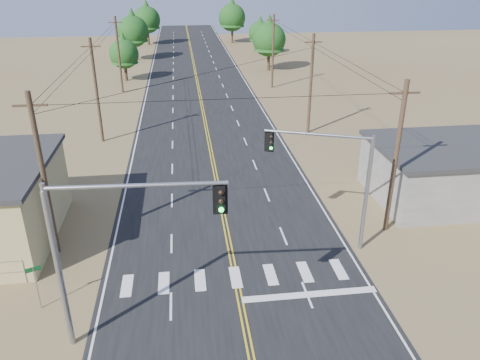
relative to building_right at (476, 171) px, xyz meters
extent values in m
cube|color=black|center=(-19.00, 14.00, -1.99)|extent=(15.00, 200.00, 0.02)
cube|color=#9A968C|center=(0.00, 0.00, 0.00)|extent=(15.00, 8.00, 4.00)
cylinder|color=gray|center=(-30.50, -7.00, -1.25)|extent=(0.06, 0.06, 1.50)
cylinder|color=#4C3826|center=(-29.50, -4.00, 3.00)|extent=(0.30, 0.30, 10.00)
cube|color=#4C3826|center=(-29.50, -4.00, 7.20)|extent=(1.80, 0.12, 0.12)
cylinder|color=#4C3826|center=(-29.50, 16.00, 3.00)|extent=(0.30, 0.30, 10.00)
cube|color=#4C3826|center=(-29.50, 16.00, 7.20)|extent=(1.80, 0.12, 0.12)
cylinder|color=#4C3826|center=(-29.50, 36.00, 3.00)|extent=(0.30, 0.30, 10.00)
cube|color=#4C3826|center=(-29.50, 36.00, 7.20)|extent=(1.80, 0.12, 0.12)
cylinder|color=#4C3826|center=(-8.50, -4.00, 3.00)|extent=(0.30, 0.30, 10.00)
cube|color=#4C3826|center=(-8.50, -4.00, 7.20)|extent=(1.80, 0.12, 0.12)
cylinder|color=#4C3826|center=(-8.50, 16.00, 3.00)|extent=(0.30, 0.30, 10.00)
cube|color=#4C3826|center=(-8.50, 16.00, 7.20)|extent=(1.80, 0.12, 0.12)
cylinder|color=#4C3826|center=(-8.50, 36.00, 3.00)|extent=(0.30, 0.30, 10.00)
cube|color=#4C3826|center=(-8.50, 36.00, 7.20)|extent=(1.80, 0.12, 0.12)
cylinder|color=gray|center=(-27.11, -12.00, 1.93)|extent=(0.27, 0.27, 7.87)
cylinder|color=gray|center=(-27.11, -12.00, 5.87)|extent=(0.20, 0.20, 0.67)
cylinder|color=gray|center=(-23.45, -12.20, 5.98)|extent=(7.33, 0.57, 0.18)
cube|color=black|center=(-20.12, -12.37, 5.25)|extent=(0.41, 0.36, 1.24)
sphere|color=black|center=(-20.11, -12.58, 5.64)|extent=(0.22, 0.22, 0.22)
sphere|color=black|center=(-20.11, -12.58, 5.25)|extent=(0.22, 0.22, 0.22)
sphere|color=#0CE533|center=(-20.11, -12.58, 4.86)|extent=(0.22, 0.22, 0.22)
cylinder|color=gray|center=(-11.00, -6.00, 1.55)|extent=(0.24, 0.24, 7.10)
cylinder|color=gray|center=(-11.00, -6.00, 5.10)|extent=(0.18, 0.18, 0.61)
cylinder|color=gray|center=(-13.88, -4.91, 5.20)|extent=(5.81, 2.33, 0.16)
cube|color=black|center=(-16.47, -3.93, 4.54)|extent=(0.44, 0.41, 1.12)
sphere|color=black|center=(-16.41, -4.10, 4.90)|extent=(0.20, 0.20, 0.20)
sphere|color=black|center=(-16.41, -4.10, 4.54)|extent=(0.20, 0.20, 0.20)
sphere|color=#0CE533|center=(-16.41, -4.10, 4.19)|extent=(0.20, 0.20, 0.20)
cylinder|color=gray|center=(-29.19, -9.27, -0.76)|extent=(0.06, 0.06, 2.48)
cube|color=#0B4E1D|center=(-29.19, -9.27, 0.38)|extent=(0.70, 0.31, 0.25)
cylinder|color=#3F2D1E|center=(-29.62, 43.15, -0.70)|extent=(0.46, 0.46, 2.60)
cone|color=#154814|center=(-29.62, 43.15, 2.91)|extent=(4.04, 4.04, 4.62)
sphere|color=#154814|center=(-29.62, 43.15, 1.97)|extent=(4.33, 4.33, 4.33)
cylinder|color=#3F2D1E|center=(-29.55, 60.25, -0.34)|extent=(0.44, 0.44, 3.33)
cone|color=#154814|center=(-29.55, 60.25, 4.28)|extent=(5.17, 5.17, 5.91)
sphere|color=#154814|center=(-29.55, 60.25, 3.08)|extent=(5.54, 5.54, 5.54)
cylinder|color=#3F2D1E|center=(-28.00, 78.65, -0.29)|extent=(0.49, 0.49, 3.41)
cone|color=#154814|center=(-28.00, 78.65, 4.44)|extent=(5.31, 5.31, 6.06)
sphere|color=#154814|center=(-28.00, 78.65, 3.21)|extent=(5.69, 5.69, 5.69)
cylinder|color=#3F2D1E|center=(-6.83, 47.89, -0.38)|extent=(0.48, 0.48, 3.24)
cone|color=#154814|center=(-6.83, 47.89, 4.13)|extent=(5.05, 5.05, 5.77)
sphere|color=#154814|center=(-6.83, 47.89, 2.96)|extent=(5.41, 5.41, 5.41)
cylinder|color=#3F2D1E|center=(-5.69, 63.40, -0.68)|extent=(0.40, 0.40, 2.63)
cone|color=#154814|center=(-5.69, 63.40, 2.97)|extent=(4.10, 4.10, 4.68)
sphere|color=#154814|center=(-5.69, 63.40, 2.02)|extent=(4.39, 4.39, 4.39)
cylinder|color=#3F2D1E|center=(-9.42, 78.89, -0.23)|extent=(0.48, 0.48, 3.55)
cone|color=#154814|center=(-9.42, 78.89, 4.70)|extent=(5.52, 5.52, 6.31)
sphere|color=#154814|center=(-9.42, 78.89, 3.42)|extent=(5.91, 5.91, 5.91)
camera|label=1|loc=(-21.49, -29.43, 13.99)|focal=35.00mm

